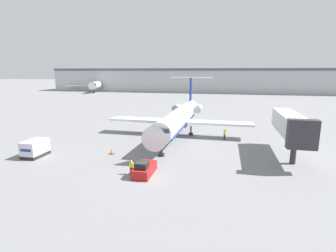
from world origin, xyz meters
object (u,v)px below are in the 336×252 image
airplane_main (179,118)px  traffic_cone_left (112,152)px  worker_near_tug (131,167)px  worker_by_wing (225,134)px  airplane_parked_far_left (100,84)px  jet_bridge (291,125)px  luggage_cart (35,148)px  pushback_tug (144,169)px

airplane_main → traffic_cone_left: bearing=-120.2°
worker_near_tug → worker_by_wing: (10.12, 17.81, 0.08)m
traffic_cone_left → airplane_parked_far_left: (-55.45, 106.54, 3.63)m
worker_by_wing → jet_bridge: bearing=-41.7°
airplane_main → traffic_cone_left: 14.84m
worker_by_wing → jet_bridge: 11.91m
luggage_cart → worker_by_wing: 29.11m
traffic_cone_left → pushback_tug: bearing=-42.1°
jet_bridge → luggage_cart: bearing=-168.2°
pushback_tug → worker_by_wing: worker_by_wing is taller
worker_near_tug → airplane_parked_far_left: size_ratio=0.04×
pushback_tug → luggage_cart: (-16.49, 2.91, 0.48)m
airplane_main → luggage_cart: bearing=-137.3°
pushback_tug → traffic_cone_left: pushback_tug is taller
traffic_cone_left → jet_bridge: size_ratio=0.06×
luggage_cart → pushback_tug: bearing=-10.0°
airplane_main → worker_by_wing: size_ratio=17.05×
luggage_cart → worker_near_tug: size_ratio=2.11×
pushback_tug → airplane_main: bearing=88.3°
worker_by_wing → airplane_parked_far_left: 118.66m
worker_near_tug → traffic_cone_left: (-5.31, 6.37, -0.49)m
airplane_main → pushback_tug: (-0.57, -18.67, -2.68)m
pushback_tug → worker_by_wing: (8.68, 17.53, 0.29)m
airplane_main → luggage_cart: (-17.05, -15.76, -2.20)m
traffic_cone_left → airplane_parked_far_left: bearing=117.5°
airplane_main → worker_near_tug: size_ratio=18.49×
jet_bridge → traffic_cone_left: bearing=-170.8°
worker_near_tug → traffic_cone_left: bearing=129.8°
pushback_tug → worker_near_tug: (-1.44, -0.27, 0.20)m
pushback_tug → airplane_parked_far_left: bearing=118.9°
worker_near_tug → traffic_cone_left: worker_near_tug is taller
pushback_tug → airplane_parked_far_left: 128.72m
luggage_cart → traffic_cone_left: bearing=18.2°
worker_by_wing → jet_bridge: size_ratio=0.14×
airplane_main → worker_near_tug: bearing=-96.0°
worker_near_tug → airplane_main: bearing=84.0°
worker_near_tug → jet_bridge: bearing=28.8°
worker_by_wing → airplane_parked_far_left: bearing=126.7°
luggage_cart → airplane_parked_far_left: airplane_parked_far_left is taller
airplane_parked_far_left → worker_by_wing: bearing=-53.3°
luggage_cart → traffic_cone_left: size_ratio=4.59×
traffic_cone_left → jet_bridge: jet_bridge is taller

